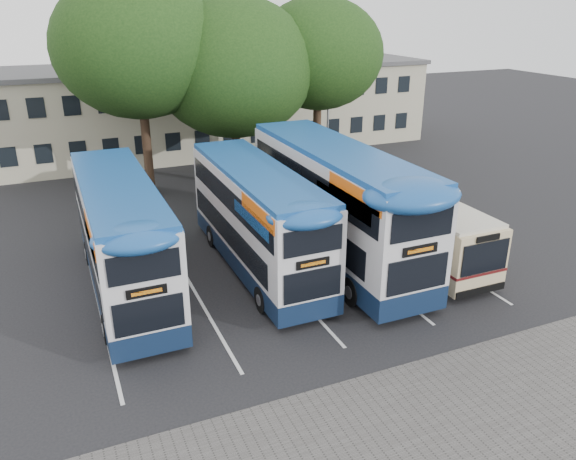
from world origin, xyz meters
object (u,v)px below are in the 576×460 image
at_px(lamp_post, 329,87).
at_px(bus_dd_right, 335,199).
at_px(tree_left, 137,46).
at_px(tree_mid, 233,68).
at_px(tree_right, 318,54).
at_px(bus_dd_left, 121,232).
at_px(bus_single, 409,219).
at_px(bus_dd_mid, 257,215).

xyz_separation_m(lamp_post, bus_dd_right, (-6.92, -14.21, -2.38)).
height_order(lamp_post, bus_dd_right, lamp_post).
bearing_deg(tree_left, bus_dd_right, -64.90).
distance_m(tree_mid, bus_dd_right, 12.35).
xyz_separation_m(tree_right, bus_dd_left, (-13.40, -10.88, -5.08)).
bearing_deg(tree_right, tree_mid, 178.69).
xyz_separation_m(tree_mid, bus_single, (3.78, -12.31, -5.33)).
distance_m(tree_left, bus_dd_right, 14.36).
relative_size(tree_mid, bus_dd_left, 1.03).
distance_m(lamp_post, bus_dd_right, 15.98).
bearing_deg(bus_dd_mid, tree_left, 101.13).
bearing_deg(tree_left, bus_single, -55.04).
xyz_separation_m(tree_mid, tree_right, (5.25, -0.12, 0.56)).
relative_size(lamp_post, tree_right, 0.84).
bearing_deg(tree_right, bus_single, -96.86).
bearing_deg(bus_single, bus_dd_mid, 170.46).
relative_size(tree_left, tree_right, 1.11).
xyz_separation_m(lamp_post, tree_left, (-12.55, -2.19, 3.09)).
distance_m(tree_right, bus_dd_right, 13.30).
bearing_deg(bus_single, bus_dd_right, 167.67).
height_order(lamp_post, bus_single, lamp_post).
bearing_deg(bus_dd_left, tree_left, 75.16).
bearing_deg(bus_dd_right, bus_dd_mid, 173.24).
height_order(bus_dd_right, bus_single, bus_dd_right).
bearing_deg(tree_right, bus_dd_right, -112.45).
bearing_deg(bus_single, tree_right, 83.14).
bearing_deg(bus_dd_right, tree_right, 67.55).
relative_size(tree_right, bus_dd_mid, 1.04).
relative_size(lamp_post, tree_mid, 0.84).
bearing_deg(lamp_post, bus_dd_mid, -126.59).
distance_m(bus_dd_right, bus_single, 3.54).
distance_m(tree_left, tree_mid, 5.29).
xyz_separation_m(tree_left, tree_mid, (5.12, -0.43, -1.25)).
height_order(tree_left, bus_single, tree_left).
xyz_separation_m(tree_mid, bus_dd_mid, (-2.84, -11.20, -4.54)).
xyz_separation_m(bus_dd_left, bus_dd_mid, (5.32, -0.20, -0.03)).
bearing_deg(tree_mid, tree_left, 175.22).
relative_size(tree_mid, tree_right, 1.01).
height_order(tree_left, tree_right, tree_left).
xyz_separation_m(bus_dd_mid, bus_dd_right, (3.34, -0.40, 0.33)).
bearing_deg(bus_dd_mid, bus_dd_right, -6.76).
bearing_deg(bus_dd_right, tree_left, 115.10).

